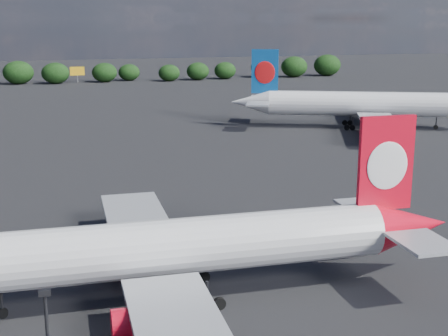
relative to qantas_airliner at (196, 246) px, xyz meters
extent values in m
plane|color=black|center=(-10.67, 58.28, -4.32)|extent=(500.00, 500.00, 0.00)
cylinder|color=white|center=(-1.52, 0.05, 0.14)|extent=(33.99, 5.49, 4.46)
cone|color=red|center=(18.97, -0.58, 0.14)|extent=(7.26, 4.67, 4.46)
cube|color=red|center=(16.30, -0.50, 5.85)|extent=(4.91, 0.60, 8.02)
ellipsoid|color=white|center=(16.29, -0.77, 5.68)|extent=(3.75, 0.29, 4.10)
ellipsoid|color=white|center=(16.31, -0.23, 5.68)|extent=(3.75, 0.29, 4.10)
cube|color=#ABADB3|center=(17.04, -5.43, 0.50)|extent=(4.17, 5.47, 0.27)
cube|color=#ABADB3|center=(17.34, 4.37, 0.50)|extent=(4.17, 5.47, 0.27)
cube|color=#ABADB3|center=(-3.65, -11.48, -1.29)|extent=(6.34, 18.00, 0.49)
cube|color=#ABADB3|center=(-2.94, 11.68, -1.29)|extent=(6.34, 18.00, 0.49)
cylinder|color=red|center=(-5.30, -6.97, -2.44)|extent=(4.53, 2.54, 2.41)
cube|color=#ABADB3|center=(-5.30, -6.97, -1.82)|extent=(1.97, 0.33, 1.07)
cylinder|color=red|center=(-4.86, 7.28, -2.44)|extent=(4.53, 2.54, 2.41)
cube|color=#ABADB3|center=(-4.86, 7.28, -1.82)|extent=(1.97, 0.33, 1.07)
cylinder|color=black|center=(0.18, -2.68, -2.98)|extent=(0.26, 0.26, 2.23)
cylinder|color=black|center=(0.18, -2.68, -3.83)|extent=(0.99, 0.43, 0.98)
cylinder|color=black|center=(1.16, -2.71, -3.83)|extent=(0.99, 0.43, 0.98)
cylinder|color=black|center=(0.35, 2.66, -2.98)|extent=(0.26, 0.26, 2.23)
cylinder|color=black|center=(0.35, 2.66, -3.83)|extent=(0.99, 0.43, 0.98)
cylinder|color=black|center=(1.33, 2.63, -3.83)|extent=(0.99, 0.43, 0.98)
cylinder|color=black|center=(-14.88, 0.46, -3.02)|extent=(0.22, 0.22, 2.23)
cylinder|color=black|center=(-14.88, 0.46, -3.91)|extent=(0.81, 0.34, 0.80)
cylinder|color=white|center=(51.63, 68.23, 0.67)|extent=(36.84, 19.28, 4.98)
cone|color=white|center=(30.50, 77.12, 0.67)|extent=(9.28, 7.69, 4.98)
cube|color=#0D4A92|center=(33.25, 75.96, 7.05)|extent=(5.25, 2.59, 8.97)
ellipsoid|color=red|center=(33.14, 75.68, 6.87)|extent=(3.94, 1.81, 4.58)
ellipsoid|color=red|center=(33.37, 76.24, 6.87)|extent=(3.94, 1.81, 4.58)
cube|color=#ABADB3|center=(30.21, 71.29, 1.07)|extent=(6.45, 7.25, 0.30)
cube|color=#ABADB3|center=(34.46, 81.40, 1.07)|extent=(6.45, 7.25, 0.30)
cube|color=#ABADB3|center=(48.44, 55.51, -0.93)|extent=(13.70, 20.89, 0.55)
cube|color=#ABADB3|center=(58.49, 79.40, -0.93)|extent=(13.70, 20.89, 0.55)
cylinder|color=#ABADB3|center=(52.21, 59.33, -2.22)|extent=(5.64, 4.41, 2.69)
cube|color=#ABADB3|center=(52.21, 59.33, -1.53)|extent=(2.14, 1.13, 1.20)
cylinder|color=#ABADB3|center=(58.39, 74.03, -2.22)|extent=(5.64, 4.41, 2.69)
cube|color=#ABADB3|center=(58.39, 74.03, -1.53)|extent=(2.14, 1.13, 1.20)
cylinder|color=black|center=(48.63, 66.25, -2.82)|extent=(0.37, 0.37, 2.49)
cylinder|color=black|center=(48.63, 66.25, -3.77)|extent=(1.18, 0.84, 1.10)
cylinder|color=black|center=(47.62, 66.67, -3.77)|extent=(1.18, 0.84, 1.10)
cylinder|color=black|center=(50.95, 71.76, -2.82)|extent=(0.37, 0.37, 2.49)
cylinder|color=black|center=(50.95, 71.76, -3.77)|extent=(1.18, 0.84, 1.10)
cylinder|color=black|center=(49.94, 72.18, -3.77)|extent=(1.18, 0.84, 1.10)
cylinder|color=black|center=(65.41, 62.43, -2.87)|extent=(0.31, 0.31, 2.49)
cylinder|color=black|center=(65.41, 62.43, -3.87)|extent=(0.96, 0.67, 0.90)
cube|color=black|center=(-11.43, -18.43, 5.70)|extent=(0.55, 0.30, 0.28)
cube|color=gold|center=(1.33, 180.28, -0.32)|extent=(5.00, 0.30, 3.00)
cylinder|color=gray|center=(1.33, 180.28, -3.07)|extent=(0.30, 0.30, 2.50)
ellipsoid|color=black|center=(-18.35, 180.17, -0.36)|extent=(10.28, 8.70, 7.91)
ellipsoid|color=black|center=(-6.16, 178.02, -0.69)|extent=(9.43, 7.98, 7.25)
ellipsoid|color=black|center=(10.60, 178.82, -0.92)|extent=(8.82, 7.46, 6.78)
ellipsoid|color=black|center=(19.70, 182.01, -1.34)|extent=(7.73, 6.54, 5.95)
ellipsoid|color=black|center=(33.19, 175.88, -1.34)|extent=(7.73, 6.54, 5.95)
ellipsoid|color=black|center=(44.14, 177.41, -1.12)|extent=(8.32, 7.04, 6.40)
ellipsoid|color=black|center=(54.86, 178.55, -1.19)|extent=(8.13, 6.88, 6.25)
ellipsoid|color=black|center=(70.73, 180.57, -0.52)|extent=(9.88, 8.36, 7.60)
ellipsoid|color=black|center=(82.39, 178.28, -0.38)|extent=(10.23, 8.65, 7.87)
ellipsoid|color=black|center=(97.06, 180.02, -0.18)|extent=(10.76, 9.10, 8.27)
camera|label=1|loc=(-10.94, -45.43, 17.64)|focal=50.00mm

